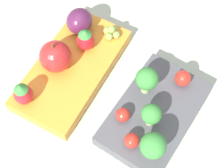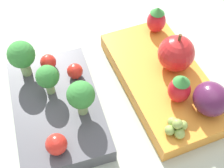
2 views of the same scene
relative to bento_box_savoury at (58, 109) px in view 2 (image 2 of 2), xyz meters
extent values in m
plane|color=#ADB7A3|center=(0.00, -0.08, -0.01)|extent=(4.00, 4.00, 0.00)
cube|color=#4C4C51|center=(0.00, 0.00, 0.00)|extent=(0.19, 0.13, 0.03)
cube|color=orange|center=(-0.01, -0.16, 0.00)|extent=(0.22, 0.12, 0.03)
cylinder|color=#93B770|center=(-0.02, -0.03, 0.02)|extent=(0.01, 0.01, 0.02)
sphere|color=#388438|center=(-0.02, -0.03, 0.05)|extent=(0.04, 0.04, 0.04)
cylinder|color=#93B770|center=(0.07, 0.02, 0.02)|extent=(0.01, 0.01, 0.02)
sphere|color=#388438|center=(0.07, 0.02, 0.05)|extent=(0.04, 0.04, 0.04)
cylinder|color=#93B770|center=(0.02, 0.00, 0.02)|extent=(0.01, 0.01, 0.02)
sphere|color=#388438|center=(0.02, 0.00, 0.05)|extent=(0.03, 0.03, 0.03)
sphere|color=red|center=(-0.07, 0.02, 0.03)|extent=(0.03, 0.03, 0.03)
sphere|color=red|center=(0.07, -0.01, 0.02)|extent=(0.02, 0.02, 0.02)
sphere|color=red|center=(0.04, -0.04, 0.02)|extent=(0.02, 0.02, 0.02)
sphere|color=red|center=(0.00, -0.18, 0.04)|extent=(0.05, 0.05, 0.05)
cylinder|color=brown|center=(0.00, -0.18, 0.07)|extent=(0.00, 0.00, 0.01)
ellipsoid|color=red|center=(0.08, -0.19, 0.03)|extent=(0.03, 0.03, 0.04)
cone|color=#388438|center=(0.08, -0.19, 0.05)|extent=(0.02, 0.02, 0.01)
ellipsoid|color=red|center=(-0.05, -0.16, 0.03)|extent=(0.03, 0.03, 0.04)
cone|color=#388438|center=(-0.05, -0.16, 0.05)|extent=(0.02, 0.02, 0.01)
ellipsoid|color=#511E42|center=(-0.08, -0.18, 0.03)|extent=(0.05, 0.04, 0.04)
sphere|color=#8EA84C|center=(-0.09, -0.13, 0.02)|extent=(0.01, 0.01, 0.01)
sphere|color=#8EA84C|center=(-0.10, -0.12, 0.02)|extent=(0.01, 0.01, 0.01)
sphere|color=#8EA84C|center=(-0.10, -0.13, 0.02)|extent=(0.01, 0.01, 0.01)
sphere|color=#8EA84C|center=(-0.10, -0.14, 0.02)|extent=(0.01, 0.01, 0.01)
sphere|color=#8EA84C|center=(-0.10, -0.13, 0.03)|extent=(0.01, 0.01, 0.01)
camera|label=1|loc=(0.25, 0.05, 0.55)|focal=60.00mm
camera|label=2|loc=(-0.25, 0.02, 0.36)|focal=50.00mm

